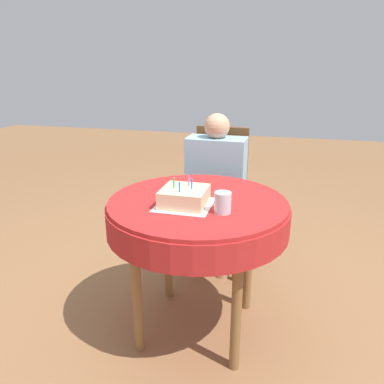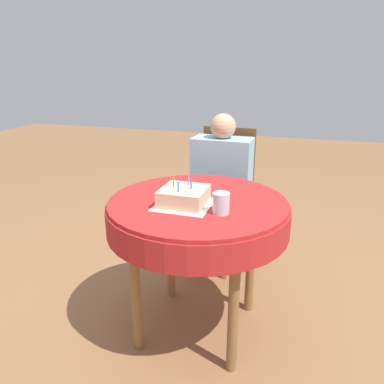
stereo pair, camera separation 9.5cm
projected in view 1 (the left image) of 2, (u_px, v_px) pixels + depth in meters
ground_plane at (197, 326)px, 2.15m from camera, size 12.00×12.00×0.00m
dining_table at (198, 218)px, 1.93m from camera, size 0.93×0.93×0.77m
chair at (218, 193)px, 2.72m from camera, size 0.43×0.43×1.00m
person at (215, 179)px, 2.58m from camera, size 0.40×0.31×1.12m
napkin at (184, 205)px, 1.83m from camera, size 0.27×0.27×0.00m
birthday_cake at (184, 196)px, 1.82m from camera, size 0.22×0.22×0.13m
drinking_glass at (223, 203)px, 1.72m from camera, size 0.08×0.08×0.10m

